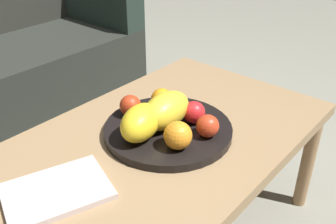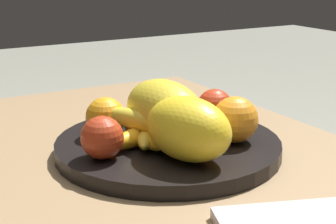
% 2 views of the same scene
% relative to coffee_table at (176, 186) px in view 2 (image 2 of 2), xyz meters
% --- Properties ---
extents(coffee_table, '(1.12, 0.68, 0.45)m').
position_rel_coffee_table_xyz_m(coffee_table, '(0.00, 0.00, 0.00)').
color(coffee_table, '#957651').
rests_on(coffee_table, ground_plane).
extents(fruit_bowl, '(0.39, 0.39, 0.03)m').
position_rel_coffee_table_xyz_m(fruit_bowl, '(0.04, -0.01, 0.06)').
color(fruit_bowl, black).
rests_on(fruit_bowl, coffee_table).
extents(melon_large_front, '(0.19, 0.12, 0.11)m').
position_rel_coffee_table_xyz_m(melon_large_front, '(0.04, 0.00, 0.13)').
color(melon_large_front, yellow).
rests_on(melon_large_front, fruit_bowl).
extents(melon_smaller_beside, '(0.18, 0.14, 0.10)m').
position_rel_coffee_table_xyz_m(melon_smaller_beside, '(-0.06, 0.01, 0.12)').
color(melon_smaller_beside, yellow).
rests_on(melon_smaller_beside, fruit_bowl).
extents(orange_front, '(0.07, 0.07, 0.07)m').
position_rel_coffee_table_xyz_m(orange_front, '(0.11, 0.08, 0.11)').
color(orange_front, orange).
rests_on(orange_front, fruit_bowl).
extents(orange_left, '(0.08, 0.08, 0.08)m').
position_rel_coffee_table_xyz_m(orange_left, '(-0.03, -0.10, 0.11)').
color(orange_left, orange).
rests_on(orange_left, fruit_bowl).
extents(apple_front, '(0.07, 0.07, 0.07)m').
position_rel_coffee_table_xyz_m(apple_front, '(0.07, -0.13, 0.11)').
color(apple_front, red).
rests_on(apple_front, fruit_bowl).
extents(apple_left, '(0.07, 0.07, 0.07)m').
position_rel_coffee_table_xyz_m(apple_left, '(0.11, -0.05, 0.11)').
color(apple_left, red).
rests_on(apple_left, fruit_bowl).
extents(apple_right, '(0.07, 0.07, 0.07)m').
position_rel_coffee_table_xyz_m(apple_right, '(0.01, 0.13, 0.11)').
color(apple_right, '#BA361A').
rests_on(apple_right, fruit_bowl).
extents(banana_bunch, '(0.15, 0.15, 0.06)m').
position_rel_coffee_table_xyz_m(banana_bunch, '(0.04, 0.04, 0.10)').
color(banana_bunch, yellow).
rests_on(banana_bunch, fruit_bowl).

